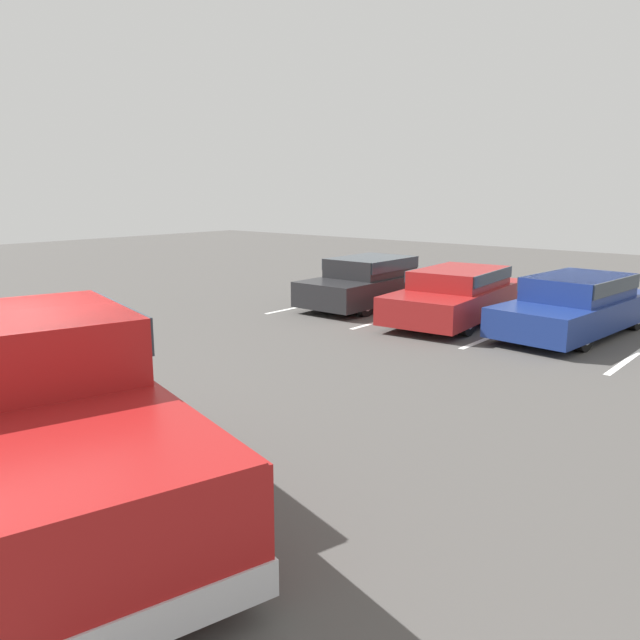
# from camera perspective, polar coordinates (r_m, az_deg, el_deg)

# --- Properties ---
(stall_stripe_a) EXTENTS (0.12, 5.18, 0.01)m
(stall_stripe_a) POSITION_cam_1_polar(r_m,az_deg,el_deg) (17.44, 1.11, 1.83)
(stall_stripe_a) COLOR white
(stall_stripe_a) RESTS_ON ground_plane
(stall_stripe_b) EXTENTS (0.12, 5.18, 0.01)m
(stall_stripe_b) POSITION_cam_1_polar(r_m,az_deg,el_deg) (15.89, 8.60, 0.72)
(stall_stripe_b) COLOR white
(stall_stripe_b) RESTS_ON ground_plane
(stall_stripe_c) EXTENTS (0.12, 5.18, 0.01)m
(stall_stripe_c) POSITION_cam_1_polar(r_m,az_deg,el_deg) (14.68, 17.51, -0.62)
(stall_stripe_c) COLOR white
(stall_stripe_c) RESTS_ON ground_plane
(pickup_truck) EXTENTS (5.88, 3.30, 1.87)m
(pickup_truck) POSITION_cam_1_polar(r_m,az_deg,el_deg) (6.56, -24.26, -7.91)
(pickup_truck) COLOR #A51919
(pickup_truck) RESTS_ON ground_plane
(parked_sedan_a) EXTENTS (1.81, 4.27, 1.28)m
(parked_sedan_a) POSITION_cam_1_polar(r_m,az_deg,el_deg) (16.58, 4.55, 3.64)
(parked_sedan_a) COLOR #232326
(parked_sedan_a) RESTS_ON ground_plane
(parked_sedan_b) EXTENTS (2.24, 4.82, 1.22)m
(parked_sedan_b) POSITION_cam_1_polar(r_m,az_deg,el_deg) (14.98, 12.50, 2.43)
(parked_sedan_b) COLOR maroon
(parked_sedan_b) RESTS_ON ground_plane
(parked_sedan_c) EXTENTS (2.13, 4.77, 1.25)m
(parked_sedan_c) POSITION_cam_1_polar(r_m,az_deg,el_deg) (14.33, 22.41, 1.44)
(parked_sedan_c) COLOR navy
(parked_sedan_c) RESTS_ON ground_plane
(wheel_stop_curb) EXTENTS (1.66, 0.20, 0.14)m
(wheel_stop_curb) POSITION_cam_1_polar(r_m,az_deg,el_deg) (18.13, 15.48, 2.00)
(wheel_stop_curb) COLOR #B7B2A8
(wheel_stop_curb) RESTS_ON ground_plane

